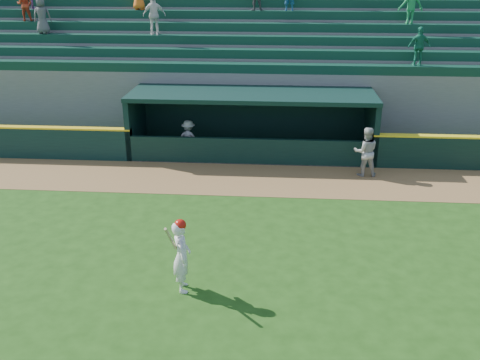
% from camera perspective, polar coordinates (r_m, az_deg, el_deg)
% --- Properties ---
extents(ground, '(120.00, 120.00, 0.00)m').
position_cam_1_polar(ground, '(14.27, -0.49, -7.25)').
color(ground, '#1E4511').
rests_on(ground, ground).
extents(warning_track, '(40.00, 3.00, 0.01)m').
position_cam_1_polar(warning_track, '(18.69, 0.76, 0.07)').
color(warning_track, brown).
rests_on(warning_track, ground).
extents(dugout_player_front, '(0.90, 0.72, 1.77)m').
position_cam_1_polar(dugout_player_front, '(19.29, 13.25, 2.96)').
color(dugout_player_front, '#A8A9A3').
rests_on(dugout_player_front, ground).
extents(dugout_player_inside, '(1.02, 0.72, 1.44)m').
position_cam_1_polar(dugout_player_inside, '(20.89, -5.51, 4.43)').
color(dugout_player_inside, '#ABABA6').
rests_on(dugout_player_inside, ground).
extents(dugout, '(9.40, 2.80, 2.46)m').
position_cam_1_polar(dugout, '(21.21, 1.31, 6.59)').
color(dugout, slate).
rests_on(dugout, ground).
extents(stands, '(34.50, 6.25, 7.46)m').
position_cam_1_polar(stands, '(25.43, 1.90, 11.58)').
color(stands, slate).
rests_on(stands, ground).
extents(batter_at_plate, '(0.55, 0.83, 1.79)m').
position_cam_1_polar(batter_at_plate, '(12.22, -6.26, -7.95)').
color(batter_at_plate, white).
rests_on(batter_at_plate, ground).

